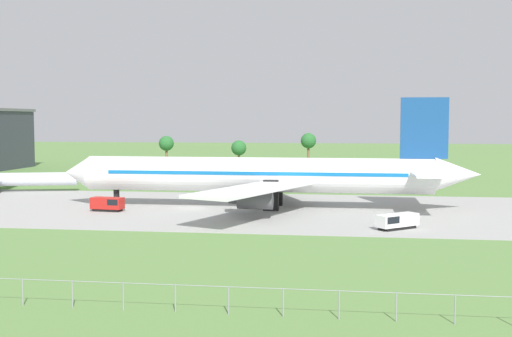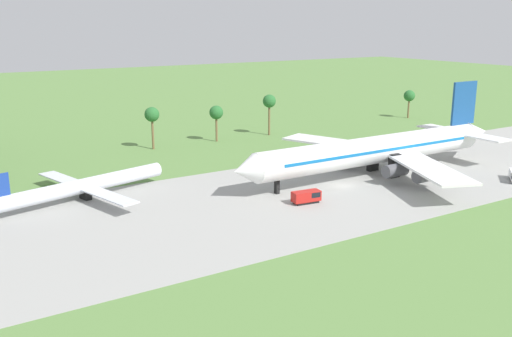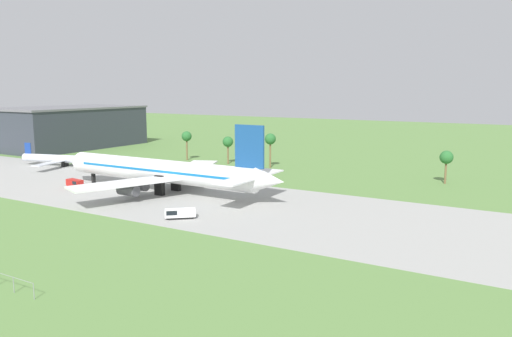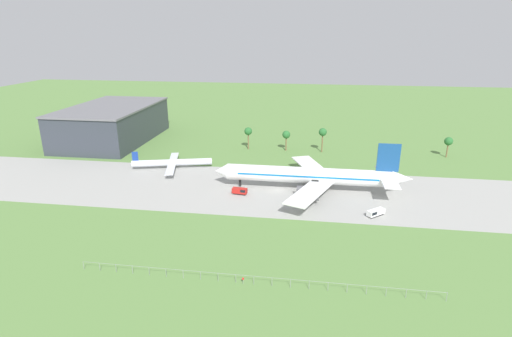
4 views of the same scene
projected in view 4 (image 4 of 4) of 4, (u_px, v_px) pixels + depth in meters
ground_plane at (277, 191)px, 138.85m from camera, size 600.00×600.00×0.00m
taxiway_strip at (277, 190)px, 138.85m from camera, size 320.00×44.00×0.02m
jet_airliner at (312, 176)px, 137.61m from camera, size 67.73×51.52×17.72m
regional_aircraft at (172, 163)px, 160.47m from camera, size 31.39×28.45×7.47m
baggage_tug at (375, 213)px, 119.45m from camera, size 5.89×5.46×1.99m
fuel_truck at (240, 191)px, 135.38m from camera, size 5.24×2.59×2.16m
perimeter_fence at (254, 279)px, 86.92m from camera, size 80.10×0.10×2.10m
no_stopping_sign at (243, 280)px, 87.08m from camera, size 0.44×0.08×1.68m
terminal_building at (112, 123)px, 199.96m from camera, size 36.72×61.20×17.58m
palm_tree_row at (324, 135)px, 180.37m from camera, size 91.98×3.60×11.23m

